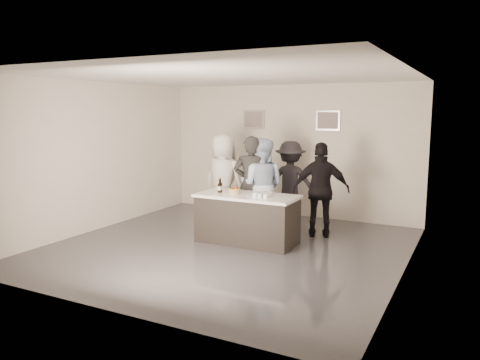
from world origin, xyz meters
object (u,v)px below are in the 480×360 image
(bar_counter, at_px, (247,219))
(person_main_black, at_px, (251,184))
(beer_bottle_a, at_px, (220,185))
(person_guest_left, at_px, (223,180))
(cake, at_px, (234,192))
(beer_bottle_b, at_px, (220,186))
(person_guest_right, at_px, (321,190))
(person_guest_back, at_px, (290,182))
(person_main_blue, at_px, (262,185))

(bar_counter, relative_size, person_main_black, 0.96)
(person_main_black, bearing_deg, beer_bottle_a, 45.17)
(beer_bottle_a, xyz_separation_m, person_guest_left, (-0.48, 0.97, -0.06))
(bar_counter, relative_size, cake, 8.42)
(cake, relative_size, beer_bottle_b, 0.85)
(person_guest_right, xyz_separation_m, person_guest_back, (-0.97, 0.86, -0.03))
(cake, relative_size, beer_bottle_a, 0.85)
(beer_bottle_b, relative_size, person_guest_left, 0.13)
(beer_bottle_a, distance_m, person_main_blue, 0.95)
(beer_bottle_b, distance_m, person_main_black, 0.81)
(bar_counter, height_order, person_guest_back, person_guest_back)
(beer_bottle_b, relative_size, person_main_black, 0.13)
(person_guest_right, height_order, person_guest_back, person_guest_right)
(person_guest_left, height_order, person_guest_back, person_guest_left)
(bar_counter, distance_m, person_main_blue, 0.99)
(person_guest_back, bearing_deg, person_main_blue, 61.00)
(beer_bottle_b, distance_m, person_main_blue, 1.01)
(bar_counter, bearing_deg, person_main_blue, 96.32)
(cake, xyz_separation_m, beer_bottle_b, (-0.29, -0.04, 0.09))
(cake, bearing_deg, person_guest_right, 38.02)
(cake, relative_size, person_guest_right, 0.12)
(beer_bottle_a, relative_size, person_main_black, 0.13)
(beer_bottle_b, bearing_deg, bar_counter, 4.73)
(cake, bearing_deg, person_guest_left, 128.32)
(person_guest_left, bearing_deg, person_guest_right, -171.44)
(beer_bottle_a, xyz_separation_m, beer_bottle_b, (0.03, -0.09, 0.00))
(person_guest_right, bearing_deg, person_main_blue, -10.04)
(beer_bottle_a, bearing_deg, person_main_blue, 58.93)
(cake, height_order, person_main_blue, person_main_blue)
(person_guest_right, bearing_deg, bar_counter, 25.00)
(beer_bottle_a, bearing_deg, beer_bottle_b, -71.09)
(person_main_black, height_order, person_guest_left, same)
(person_main_blue, bearing_deg, beer_bottle_a, 50.67)
(person_main_blue, bearing_deg, beer_bottle_b, 54.77)
(beer_bottle_a, bearing_deg, person_guest_left, 116.43)
(bar_counter, xyz_separation_m, person_main_black, (-0.27, 0.72, 0.52))
(cake, xyz_separation_m, person_guest_right, (1.33, 1.04, -0.02))
(person_main_blue, bearing_deg, cake, 70.86)
(beer_bottle_a, height_order, person_guest_right, person_guest_right)
(beer_bottle_b, distance_m, person_guest_back, 2.06)
(person_main_black, relative_size, person_guest_left, 1.00)
(cake, height_order, beer_bottle_a, beer_bottle_a)
(cake, relative_size, person_guest_back, 0.12)
(bar_counter, xyz_separation_m, beer_bottle_a, (-0.58, 0.04, 0.58))
(beer_bottle_b, relative_size, person_guest_right, 0.14)
(cake, distance_m, person_guest_back, 1.94)
(bar_counter, height_order, beer_bottle_b, beer_bottle_b)
(person_main_black, height_order, person_guest_right, person_main_black)
(person_guest_back, bearing_deg, person_guest_left, 19.05)
(beer_bottle_a, relative_size, person_guest_left, 0.13)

